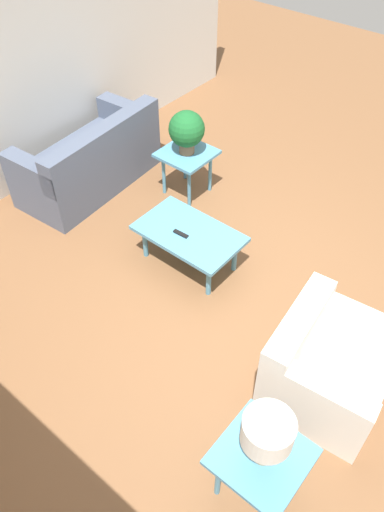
# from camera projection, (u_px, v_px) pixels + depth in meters

# --- Properties ---
(ground_plane) EXTENTS (14.00, 14.00, 0.00)m
(ground_plane) POSITION_uv_depth(u_px,v_px,m) (235.00, 297.00, 4.79)
(ground_plane) COLOR brown
(wall_right) EXTENTS (0.12, 7.20, 2.70)m
(wall_right) POSITION_uv_depth(u_px,v_px,m) (6.00, 71.00, 5.22)
(wall_right) COLOR silver
(wall_right) RESTS_ON ground_plane
(sofa) EXTENTS (0.95, 1.77, 0.86)m
(sofa) POSITION_uv_depth(u_px,v_px,m) (91.00, 161.00, 5.82)
(sofa) COLOR #4C566B
(sofa) RESTS_ON ground_plane
(armchair) EXTENTS (0.93, 1.00, 0.76)m
(armchair) POSITION_uv_depth(u_px,v_px,m) (325.00, 367.00, 3.88)
(armchair) COLOR silver
(armchair) RESTS_ON ground_plane
(coffee_table) EXTENTS (1.03, 0.62, 0.42)m
(coffee_table) POSITION_uv_depth(u_px,v_px,m) (189.00, 235.00, 4.86)
(coffee_table) COLOR teal
(coffee_table) RESTS_ON ground_plane
(side_table_plant) EXTENTS (0.56, 0.56, 0.54)m
(side_table_plant) POSITION_uv_depth(u_px,v_px,m) (187.00, 158.00, 5.64)
(side_table_plant) COLOR teal
(side_table_plant) RESTS_ON ground_plane
(side_table_lamp) EXTENTS (0.56, 0.56, 0.54)m
(side_table_lamp) POSITION_uv_depth(u_px,v_px,m) (261.00, 460.00, 3.21)
(side_table_lamp) COLOR teal
(side_table_lamp) RESTS_ON ground_plane
(potted_plant) EXTENTS (0.40, 0.40, 0.49)m
(potted_plant) POSITION_uv_depth(u_px,v_px,m) (187.00, 130.00, 5.38)
(potted_plant) COLOR brown
(potted_plant) RESTS_ON side_table_plant
(table_lamp) EXTENTS (0.32, 0.32, 0.43)m
(table_lamp) POSITION_uv_depth(u_px,v_px,m) (267.00, 434.00, 2.94)
(table_lamp) COLOR #997F4C
(table_lamp) RESTS_ON side_table_lamp
(remote_control) EXTENTS (0.16, 0.05, 0.02)m
(remote_control) POSITION_uv_depth(u_px,v_px,m) (181.00, 234.00, 4.79)
(remote_control) COLOR black
(remote_control) RESTS_ON coffee_table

